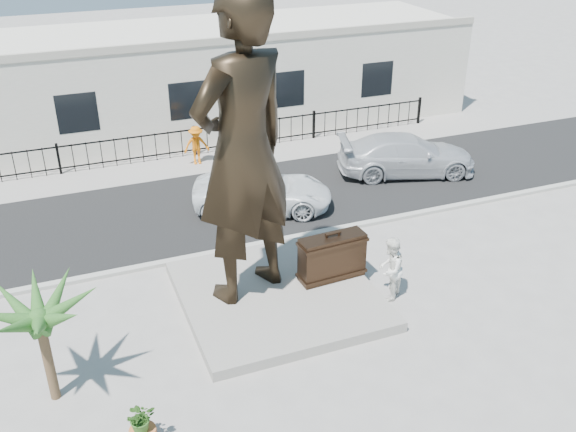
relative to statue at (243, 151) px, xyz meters
name	(u,v)px	position (x,y,z in m)	size (l,w,h in m)	color
ground	(316,326)	(1.25, -1.91, -4.41)	(100.00, 100.00, 0.00)	#9E9991
street	(228,201)	(1.25, 6.09, -4.41)	(40.00, 7.00, 0.01)	black
curb	(259,244)	(1.25, 2.59, -4.35)	(40.00, 0.25, 0.12)	#A5A399
far_sidewalk	(200,162)	(1.25, 10.09, -4.40)	(40.00, 2.50, 0.02)	#9E9991
plinth	(278,295)	(0.75, -0.41, -4.26)	(5.20, 5.20, 0.30)	gray
fence	(195,142)	(1.25, 10.89, -3.81)	(22.00, 0.10, 1.20)	black
building	(170,79)	(1.25, 15.09, -2.21)	(28.00, 7.00, 4.40)	silver
statue	(243,151)	(0.00, 0.00, 0.00)	(3.00, 1.97, 8.23)	black
suitcase	(332,257)	(2.43, -0.33, -3.45)	(1.89, 0.60, 1.33)	black
tourist	(390,269)	(3.66, -1.44, -3.47)	(0.92, 0.71, 1.88)	white
car_white	(263,191)	(2.25, 5.05, -3.73)	(2.25, 4.87, 1.35)	white
car_silver	(407,155)	(8.60, 5.93, -3.62)	(2.20, 5.41, 1.57)	silver
worker	(196,145)	(1.10, 9.91, -3.59)	(1.04, 0.60, 1.62)	orange
palm_tree	(56,397)	(-5.28, -2.14, -4.41)	(1.80, 1.80, 3.20)	#29561F
shrub	(141,418)	(-3.67, -4.24, -3.68)	(0.60, 0.52, 0.66)	#2F5B1D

